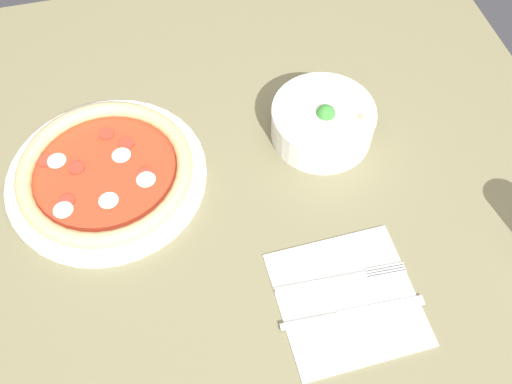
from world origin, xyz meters
name	(u,v)px	position (x,y,z in m)	size (l,w,h in m)	color
ground_plane	(270,347)	(0.00, 0.00, 0.00)	(8.00, 8.00, 0.00)	#333338
dining_table	(277,231)	(0.00, 0.00, 0.64)	(1.20, 1.05, 0.73)	#706B4C
pizza	(106,173)	(-0.11, -0.26, 0.75)	(0.33, 0.33, 0.04)	white
bowl	(323,121)	(-0.12, 0.11, 0.77)	(0.18, 0.18, 0.08)	white
napkin	(347,299)	(0.18, 0.05, 0.73)	(0.20, 0.20, 0.00)	white
fork	(339,279)	(0.15, 0.05, 0.73)	(0.02, 0.20, 0.00)	silver
knife	(347,315)	(0.21, 0.04, 0.73)	(0.02, 0.21, 0.01)	silver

